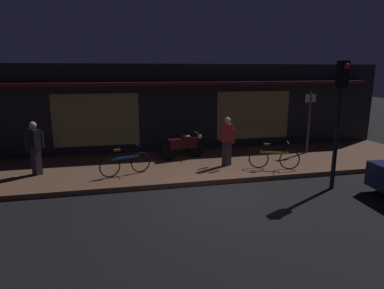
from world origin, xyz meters
TOP-DOWN VIEW (x-y plane):
  - ground_plane at (0.00, 0.00)m, footprint 60.00×60.00m
  - sidewalk_slab at (0.00, 3.00)m, footprint 18.00×4.00m
  - storefront_building at (0.00, 6.39)m, footprint 18.00×3.30m
  - motorcycle at (-0.10, 3.64)m, footprint 1.68×0.66m
  - bicycle_parked at (2.56, 1.69)m, footprint 1.56×0.67m
  - bicycle_extra at (-2.24, 2.13)m, footprint 1.59×0.61m
  - person_photographer at (-4.95, 2.79)m, footprint 0.52×0.47m
  - person_bystander at (1.17, 2.42)m, footprint 0.44×0.56m
  - sign_post at (4.86, 3.43)m, footprint 0.44×0.09m
  - traffic_light_pole at (3.55, -0.04)m, footprint 0.24×0.33m

SIDE VIEW (x-z plane):
  - ground_plane at x=0.00m, z-range 0.00..0.00m
  - sidewalk_slab at x=0.00m, z-range 0.00..0.15m
  - bicycle_parked at x=2.56m, z-range 0.05..0.96m
  - bicycle_extra at x=-2.24m, z-range 0.05..0.96m
  - motorcycle at x=-0.10m, z-range 0.16..1.13m
  - person_photographer at x=-4.95m, z-range 0.19..1.86m
  - person_bystander at x=1.17m, z-range 0.19..1.86m
  - sign_post at x=4.86m, z-range 0.31..2.71m
  - storefront_building at x=0.00m, z-range 0.00..3.60m
  - traffic_light_pole at x=3.55m, z-range 0.68..4.28m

